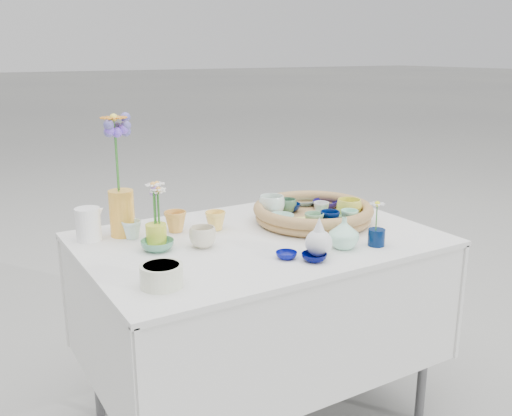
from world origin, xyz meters
TOP-DOWN VIEW (x-y plane):
  - wicker_tray at (0.28, 0.05)m, footprint 0.47×0.47m
  - tray_ceramic_0 at (0.25, 0.18)m, footprint 0.11×0.11m
  - tray_ceramic_1 at (0.41, 0.14)m, footprint 0.13×0.13m
  - tray_ceramic_2 at (0.40, -0.03)m, footprint 0.11×0.11m
  - tray_ceramic_3 at (0.31, -0.01)m, footprint 0.15×0.15m
  - tray_ceramic_4 at (0.19, -0.08)m, footprint 0.09×0.09m
  - tray_ceramic_5 at (0.13, 0.06)m, footprint 0.13×0.13m
  - tray_ceramic_6 at (0.16, 0.16)m, footprint 0.11×0.11m
  - tray_ceramic_7 at (0.32, 0.05)m, footprint 0.07×0.07m
  - tray_ceramic_8 at (0.36, 0.22)m, footprint 0.11×0.11m
  - tray_ceramic_9 at (0.25, -0.10)m, footprint 0.08×0.08m
  - tray_ceramic_10 at (0.18, -0.03)m, footprint 0.13×0.13m
  - tray_ceramic_11 at (0.34, -0.11)m, footprint 0.08×0.08m
  - tray_ceramic_12 at (0.23, 0.16)m, footprint 0.10×0.10m
  - loose_ceramic_0 at (-0.24, 0.21)m, footprint 0.09×0.09m
  - loose_ceramic_1 at (-0.10, 0.16)m, footprint 0.10×0.10m
  - loose_ceramic_2 at (-0.37, 0.05)m, footprint 0.15×0.15m
  - loose_ceramic_3 at (-0.22, 0.00)m, footprint 0.12×0.12m
  - loose_ceramic_4 at (-0.04, -0.24)m, footprint 0.08×0.08m
  - loose_ceramic_5 at (-0.40, 0.22)m, footprint 0.08×0.08m
  - loose_ceramic_6 at (0.03, -0.30)m, footprint 0.11×0.11m
  - fluted_bowl at (-0.47, -0.24)m, footprint 0.14×0.14m
  - bud_vase_paleblue at (0.07, -0.27)m, footprint 0.12×0.12m
  - bud_vase_seafoam at (0.19, -0.25)m, footprint 0.14×0.14m
  - bud_vase_cobalt at (0.30, -0.29)m, footprint 0.06×0.06m
  - single_daisy at (0.29, -0.30)m, footprint 0.08×0.08m
  - tall_vase_yellow at (-0.42, 0.27)m, footprint 0.10×0.10m
  - gerbera at (-0.43, 0.26)m, footprint 0.13×0.13m
  - hydrangea at (-0.42, 0.28)m, footprint 0.12×0.12m
  - white_pitcher at (-0.54, 0.28)m, footprint 0.15×0.12m
  - daisy_cup at (-0.36, 0.10)m, footprint 0.08×0.08m
  - daisy_posy at (-0.36, 0.11)m, footprint 0.11×0.11m

SIDE VIEW (x-z plane):
  - loose_ceramic_4 at x=-0.04m, z-range 0.77..0.79m
  - loose_ceramic_6 at x=0.03m, z-range 0.77..0.79m
  - loose_ceramic_2 at x=-0.37m, z-range 0.77..0.80m
  - tray_ceramic_8 at x=0.36m, z-range 0.78..0.80m
  - bud_vase_cobalt at x=0.30m, z-range 0.77..0.82m
  - tray_ceramic_10 at x=0.18m, z-range 0.78..0.81m
  - tray_ceramic_3 at x=0.31m, z-range 0.78..0.81m
  - fluted_bowl at x=-0.47m, z-range 0.77..0.83m
  - loose_ceramic_5 at x=-0.40m, z-range 0.77..0.83m
  - tray_ceramic_0 at x=0.25m, z-range 0.78..0.82m
  - tray_ceramic_5 at x=0.13m, z-range 0.78..0.82m
  - tray_ceramic_1 at x=0.41m, z-range 0.78..0.82m
  - loose_ceramic_1 at x=-0.10m, z-range 0.77..0.84m
  - loose_ceramic_3 at x=-0.22m, z-range 0.77..0.84m
  - wicker_tray at x=0.28m, z-range 0.77..0.84m
  - daisy_cup at x=-0.36m, z-range 0.77..0.84m
  - loose_ceramic_0 at x=-0.24m, z-range 0.77..0.84m
  - tray_ceramic_12 at x=0.23m, z-range 0.78..0.84m
  - tray_ceramic_7 at x=0.32m, z-range 0.78..0.84m
  - tray_ceramic_11 at x=0.34m, z-range 0.78..0.84m
  - tray_ceramic_4 at x=0.19m, z-range 0.78..0.85m
  - tray_ceramic_9 at x=0.25m, z-range 0.78..0.85m
  - bud_vase_seafoam at x=0.19m, z-range 0.77..0.87m
  - tray_ceramic_2 at x=0.40m, z-range 0.78..0.86m
  - tray_ceramic_6 at x=0.16m, z-range 0.78..0.86m
  - white_pitcher at x=-0.54m, z-range 0.77..0.88m
  - bud_vase_paleblue at x=0.07m, z-range 0.77..0.90m
  - tall_vase_yellow at x=-0.42m, z-range 0.77..0.94m
  - single_daisy at x=0.29m, z-range 0.81..0.93m
  - daisy_posy at x=-0.36m, z-range 0.84..1.01m
  - hydrangea at x=-0.42m, z-range 0.89..1.21m
  - gerbera at x=-0.43m, z-range 0.93..1.21m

